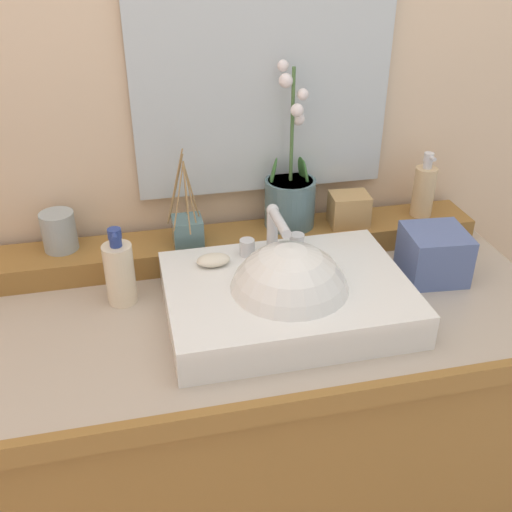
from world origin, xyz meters
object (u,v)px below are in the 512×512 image
(soap_bar, at_px, (213,260))
(potted_plant, at_px, (290,194))
(tumbler_cup, at_px, (59,231))
(sink_basin, at_px, (288,300))
(tissue_box, at_px, (434,254))
(trinket_box, at_px, (349,209))
(soap_dispenser, at_px, (424,190))
(reed_diffuser, at_px, (188,229))
(lotion_bottle, at_px, (120,272))

(soap_bar, xyz_separation_m, potted_plant, (0.21, 0.18, 0.05))
(soap_bar, distance_m, tumbler_cup, 0.36)
(sink_basin, height_order, soap_bar, sink_basin)
(tissue_box, bearing_deg, trinket_box, 126.67)
(potted_plant, height_order, trinket_box, potted_plant)
(soap_dispenser, distance_m, reed_diffuser, 0.58)
(trinket_box, height_order, tissue_box, trinket_box)
(soap_dispenser, height_order, reed_diffuser, reed_diffuser)
(soap_bar, relative_size, reed_diffuser, 0.31)
(soap_bar, bearing_deg, reed_diffuser, 104.59)
(trinket_box, bearing_deg, potted_plant, 172.26)
(soap_bar, height_order, reed_diffuser, reed_diffuser)
(lotion_bottle, distance_m, tissue_box, 0.68)
(sink_basin, distance_m, potted_plant, 0.31)
(soap_bar, distance_m, potted_plant, 0.28)
(soap_bar, relative_size, trinket_box, 0.78)
(tumbler_cup, bearing_deg, trinket_box, -2.32)
(soap_bar, xyz_separation_m, trinket_box, (0.35, 0.15, 0.01))
(sink_basin, xyz_separation_m, soap_bar, (-0.13, 0.11, 0.05))
(sink_basin, bearing_deg, soap_dispenser, 32.55)
(reed_diffuser, distance_m, trinket_box, 0.39)
(soap_bar, distance_m, reed_diffuser, 0.14)
(trinket_box, distance_m, tissue_box, 0.23)
(tumbler_cup, xyz_separation_m, tissue_box, (0.80, -0.21, -0.04))
(potted_plant, distance_m, tumbler_cup, 0.53)
(sink_basin, xyz_separation_m, soap_dispenser, (0.41, 0.26, 0.08))
(soap_bar, distance_m, soap_dispenser, 0.57)
(sink_basin, height_order, trinket_box, sink_basin)
(tumbler_cup, bearing_deg, potted_plant, 0.35)
(trinket_box, relative_size, tissue_box, 0.69)
(sink_basin, bearing_deg, lotion_bottle, 158.65)
(sink_basin, bearing_deg, trinket_box, 49.26)
(reed_diffuser, bearing_deg, trinket_box, 1.62)
(sink_basin, xyz_separation_m, tumbler_cup, (-0.45, 0.28, 0.06))
(sink_basin, bearing_deg, potted_plant, 74.07)
(soap_dispenser, height_order, trinket_box, soap_dispenser)
(trinket_box, bearing_deg, sink_basin, -126.16)
(potted_plant, distance_m, lotion_bottle, 0.44)
(soap_bar, relative_size, lotion_bottle, 0.41)
(trinket_box, xyz_separation_m, lotion_bottle, (-0.54, -0.13, -0.02))
(lotion_bottle, bearing_deg, trinket_box, 13.33)
(soap_dispenser, distance_m, lotion_bottle, 0.75)
(soap_bar, xyz_separation_m, tissue_box, (0.49, -0.03, -0.03))
(tissue_box, bearing_deg, soap_bar, 176.39)
(sink_basin, xyz_separation_m, reed_diffuser, (-0.17, 0.24, 0.05))
(potted_plant, xyz_separation_m, reed_diffuser, (-0.25, -0.04, -0.04))
(tumbler_cup, bearing_deg, tissue_box, -14.50)
(soap_dispenser, bearing_deg, tissue_box, -107.47)
(potted_plant, bearing_deg, soap_bar, -139.87)
(soap_bar, relative_size, potted_plant, 0.18)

